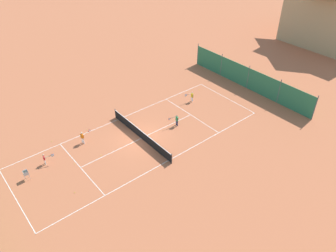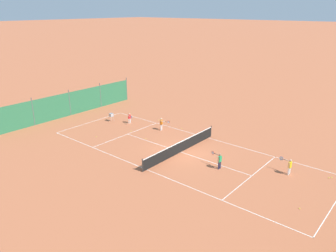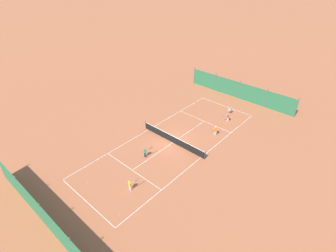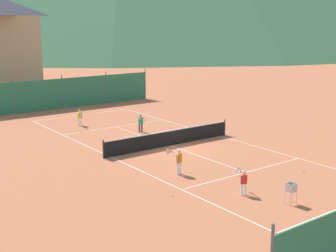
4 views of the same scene
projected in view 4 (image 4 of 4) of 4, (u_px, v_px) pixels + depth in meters
The scene contains 17 objects.
ground_plane at pixel (170, 146), 28.42m from camera, with size 600.00×600.00×0.00m, color #B7603D.
court_line_markings at pixel (170, 146), 28.42m from camera, with size 8.25×23.85×0.01m.
tennis_net at pixel (170, 138), 28.31m from camera, with size 9.18×0.08×1.06m.
windscreen_fence_far at pixel (62, 93), 40.29m from camera, with size 17.28×0.08×2.90m.
player_near_service at pixel (243, 180), 20.31m from camera, with size 0.57×0.89×1.09m.
player_near_baseline at pixel (178, 160), 23.00m from camera, with size 0.41×1.09×1.27m.
player_far_service at pixel (141, 122), 31.69m from camera, with size 0.49×1.01×1.24m.
player_far_baseline at pixel (80, 116), 33.67m from camera, with size 0.48×0.99×1.20m.
tennis_ball_mid_court at pixel (172, 196), 20.18m from camera, with size 0.07×0.07×0.07m, color #CCE033.
tennis_ball_near_corner at pixel (50, 122), 34.99m from camera, with size 0.07×0.07×0.07m, color #CCE033.
tennis_ball_alley_left at pixel (112, 114), 37.73m from camera, with size 0.07×0.07×0.07m, color #CCE033.
tennis_ball_by_net_left at pixel (304, 172), 23.42m from camera, with size 0.07×0.07×0.07m, color #CCE033.
tennis_ball_far_corner at pixel (213, 162), 24.94m from camera, with size 0.07×0.07×0.07m, color #CCE033.
tennis_ball_alley_right at pixel (48, 122), 35.00m from camera, with size 0.07×0.07×0.07m, color #CCE033.
tennis_ball_by_net_right at pixel (239, 176), 22.82m from camera, with size 0.07×0.07×0.07m, color #CCE033.
tennis_ball_service_box at pixel (137, 173), 23.16m from camera, with size 0.07×0.07×0.07m, color #CCE033.
ball_hopper at pixel (291, 189), 19.27m from camera, with size 0.36×0.36×0.89m.
Camera 4 is at (-16.41, -22.02, 7.42)m, focal length 50.00 mm.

